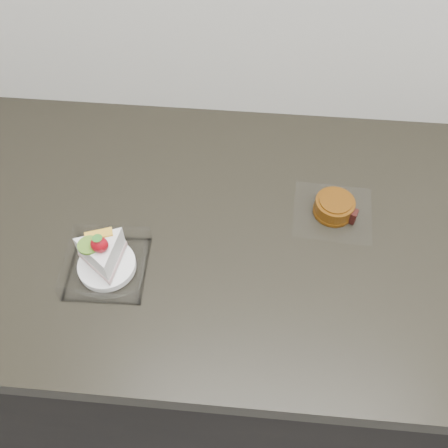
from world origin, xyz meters
name	(u,v)px	position (x,y,z in m)	size (l,w,h in m)	color
counter	(308,337)	(0.00, 1.69, 0.45)	(2.04, 0.64, 0.90)	black
cake_tray	(105,260)	(-0.40, 1.58, 0.93)	(0.14, 0.14, 0.10)	white
mooncake_wrap	(335,208)	(-0.01, 1.74, 0.91)	(0.15, 0.14, 0.03)	white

